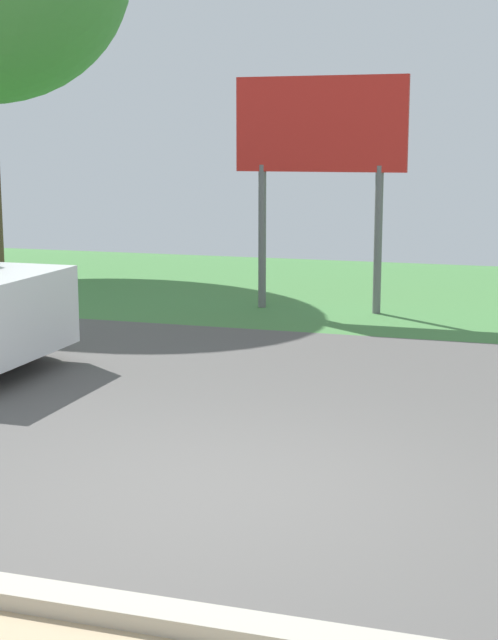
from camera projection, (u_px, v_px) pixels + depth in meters
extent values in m
cube|color=#565451|center=(300.00, 423.00, 8.95)|extent=(40.00, 8.00, 0.10)
cube|color=#468041|center=(417.00, 295.00, 16.45)|extent=(40.00, 8.00, 0.10)
cube|color=#B2AD9E|center=(114.00, 609.00, 5.18)|extent=(40.00, 0.24, 0.10)
cylinder|color=black|center=(12.00, 324.00, 11.51)|extent=(0.76, 0.28, 0.76)
cylinder|color=slate|center=(262.00, 237.00, 14.76)|extent=(0.12, 0.12, 2.20)
cylinder|color=slate|center=(378.00, 240.00, 14.23)|extent=(0.12, 0.12, 2.20)
cube|color=red|center=(321.00, 124.00, 14.19)|extent=(2.60, 0.10, 1.40)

